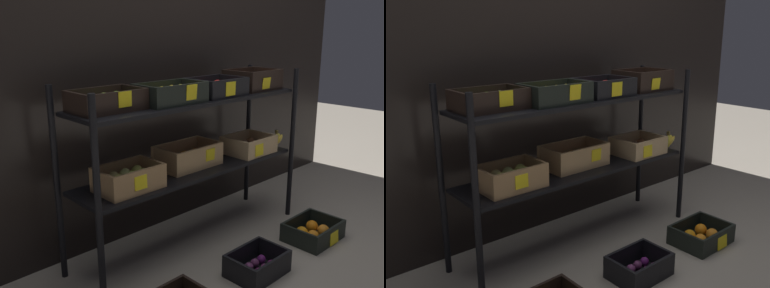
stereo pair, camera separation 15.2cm
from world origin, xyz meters
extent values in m
plane|color=gray|center=(0.00, 0.00, 0.00)|extent=(10.00, 10.00, 0.00)
cube|color=black|center=(0.00, 0.39, 0.87)|extent=(3.90, 0.12, 1.74)
cylinder|color=black|center=(-0.75, -0.19, 0.50)|extent=(0.03, 0.03, 1.01)
cylinder|color=black|center=(0.75, -0.19, 0.50)|extent=(0.03, 0.03, 1.01)
cylinder|color=black|center=(-0.75, 0.19, 0.50)|extent=(0.03, 0.03, 1.01)
cylinder|color=black|center=(0.75, 0.19, 0.50)|extent=(0.03, 0.03, 1.01)
cube|color=black|center=(0.00, 0.00, 0.46)|extent=(1.46, 0.34, 0.02)
cube|color=black|center=(0.00, 0.00, 0.87)|extent=(1.46, 0.34, 0.02)
cube|color=#A87F51|center=(-0.47, -0.03, 0.48)|extent=(0.32, 0.21, 0.01)
cube|color=#A87F51|center=(-0.47, -0.13, 0.54)|extent=(0.32, 0.02, 0.11)
cube|color=#A87F51|center=(-0.47, 0.07, 0.54)|extent=(0.32, 0.02, 0.11)
cube|color=#A87F51|center=(-0.62, -0.03, 0.54)|extent=(0.02, 0.18, 0.11)
cube|color=#A87F51|center=(-0.32, -0.03, 0.54)|extent=(0.02, 0.18, 0.11)
ellipsoid|color=#BCBF4E|center=(-0.55, -0.06, 0.53)|extent=(0.07, 0.07, 0.09)
ellipsoid|color=#A6C155|center=(-0.47, -0.06, 0.53)|extent=(0.07, 0.07, 0.09)
ellipsoid|color=#ABBE56|center=(-0.40, -0.06, 0.53)|extent=(0.07, 0.07, 0.09)
ellipsoid|color=tan|center=(-0.54, 0.00, 0.53)|extent=(0.07, 0.07, 0.09)
ellipsoid|color=#B2BB62|center=(-0.47, 0.00, 0.53)|extent=(0.07, 0.07, 0.09)
ellipsoid|color=#B9BF51|center=(-0.40, 0.00, 0.53)|extent=(0.07, 0.07, 0.09)
cube|color=yellow|center=(-0.48, -0.14, 0.54)|extent=(0.07, 0.01, 0.07)
cube|color=tan|center=(0.00, 0.04, 0.48)|extent=(0.37, 0.22, 0.01)
cube|color=tan|center=(0.00, -0.07, 0.54)|extent=(0.37, 0.02, 0.12)
cube|color=tan|center=(0.00, 0.14, 0.54)|extent=(0.37, 0.02, 0.12)
cube|color=tan|center=(-0.17, 0.04, 0.54)|extent=(0.02, 0.19, 0.12)
cube|color=tan|center=(0.18, 0.04, 0.54)|extent=(0.02, 0.19, 0.12)
sphere|color=orange|center=(-0.09, 0.00, 0.52)|extent=(0.07, 0.07, 0.07)
sphere|color=orange|center=(0.00, 0.00, 0.52)|extent=(0.07, 0.07, 0.07)
sphere|color=orange|center=(0.09, 0.01, 0.52)|extent=(0.07, 0.07, 0.07)
sphere|color=orange|center=(-0.09, 0.06, 0.52)|extent=(0.07, 0.07, 0.07)
sphere|color=orange|center=(0.01, 0.06, 0.52)|extent=(0.07, 0.07, 0.07)
sphere|color=orange|center=(0.09, 0.06, 0.52)|extent=(0.07, 0.07, 0.07)
cube|color=yellow|center=(0.07, -0.08, 0.55)|extent=(0.07, 0.01, 0.07)
cube|color=tan|center=(0.48, -0.03, 0.48)|extent=(0.30, 0.24, 0.01)
cube|color=tan|center=(0.48, -0.15, 0.54)|extent=(0.30, 0.02, 0.10)
cube|color=tan|center=(0.48, 0.08, 0.54)|extent=(0.30, 0.02, 0.10)
cube|color=tan|center=(0.33, -0.03, 0.54)|extent=(0.02, 0.21, 0.10)
cube|color=tan|center=(0.62, -0.03, 0.54)|extent=(0.02, 0.21, 0.10)
ellipsoid|color=brown|center=(0.40, -0.07, 0.52)|extent=(0.05, 0.05, 0.07)
ellipsoid|color=brown|center=(0.48, -0.07, 0.52)|extent=(0.05, 0.05, 0.07)
ellipsoid|color=brown|center=(0.55, -0.07, 0.52)|extent=(0.05, 0.05, 0.07)
ellipsoid|color=brown|center=(0.40, 0.00, 0.52)|extent=(0.05, 0.05, 0.07)
ellipsoid|color=brown|center=(0.48, 0.00, 0.52)|extent=(0.05, 0.05, 0.07)
ellipsoid|color=brown|center=(0.55, 0.01, 0.52)|extent=(0.05, 0.05, 0.07)
cube|color=yellow|center=(0.43, -0.16, 0.52)|extent=(0.08, 0.01, 0.07)
cube|color=black|center=(-0.54, 0.03, 0.88)|extent=(0.34, 0.22, 0.01)
cube|color=black|center=(-0.54, -0.07, 0.93)|extent=(0.34, 0.02, 0.09)
cube|color=black|center=(-0.54, 0.14, 0.93)|extent=(0.34, 0.02, 0.09)
cube|color=black|center=(-0.70, 0.03, 0.93)|extent=(0.02, 0.19, 0.09)
cube|color=black|center=(-0.37, 0.03, 0.93)|extent=(0.02, 0.19, 0.09)
sphere|color=#8DB63C|center=(-0.62, 0.00, 0.92)|extent=(0.07, 0.07, 0.07)
sphere|color=#8DB431|center=(-0.54, 0.01, 0.92)|extent=(0.07, 0.07, 0.07)
sphere|color=#8ABA35|center=(-0.46, 0.00, 0.92)|extent=(0.07, 0.07, 0.07)
sphere|color=#80B73E|center=(-0.62, 0.06, 0.92)|extent=(0.07, 0.07, 0.07)
sphere|color=#8AB53E|center=(-0.53, 0.06, 0.92)|extent=(0.07, 0.07, 0.07)
sphere|color=#89C042|center=(-0.46, 0.06, 0.92)|extent=(0.07, 0.07, 0.07)
cube|color=yellow|center=(-0.51, -0.08, 0.94)|extent=(0.07, 0.01, 0.07)
cube|color=black|center=(-0.18, -0.03, 0.88)|extent=(0.36, 0.21, 0.01)
cube|color=black|center=(-0.18, -0.13, 0.94)|extent=(0.36, 0.02, 0.10)
cube|color=black|center=(-0.18, 0.07, 0.94)|extent=(0.36, 0.02, 0.10)
cube|color=black|center=(-0.36, -0.03, 0.94)|extent=(0.02, 0.18, 0.10)
cube|color=black|center=(-0.01, -0.03, 0.94)|extent=(0.02, 0.18, 0.10)
ellipsoid|color=yellow|center=(-0.28, -0.06, 0.93)|extent=(0.06, 0.06, 0.08)
ellipsoid|color=yellow|center=(-0.22, -0.06, 0.93)|extent=(0.06, 0.06, 0.08)
ellipsoid|color=yellow|center=(-0.15, -0.06, 0.93)|extent=(0.06, 0.06, 0.08)
ellipsoid|color=yellow|center=(-0.08, -0.06, 0.93)|extent=(0.06, 0.06, 0.08)
ellipsoid|color=yellow|center=(-0.29, 0.00, 0.93)|extent=(0.06, 0.06, 0.08)
ellipsoid|color=yellow|center=(-0.22, 0.00, 0.93)|extent=(0.06, 0.06, 0.08)
ellipsoid|color=yellow|center=(-0.15, 0.00, 0.93)|extent=(0.06, 0.06, 0.08)
ellipsoid|color=yellow|center=(-0.08, 0.00, 0.93)|extent=(0.06, 0.06, 0.08)
cube|color=yellow|center=(-0.13, -0.14, 0.94)|extent=(0.07, 0.01, 0.08)
cube|color=black|center=(0.18, -0.02, 0.88)|extent=(0.31, 0.24, 0.01)
cube|color=black|center=(0.18, -0.13, 0.93)|extent=(0.31, 0.02, 0.09)
cube|color=black|center=(0.18, 0.10, 0.93)|extent=(0.31, 0.02, 0.09)
cube|color=black|center=(0.03, -0.02, 0.93)|extent=(0.02, 0.21, 0.09)
cube|color=black|center=(0.33, -0.02, 0.93)|extent=(0.02, 0.21, 0.09)
sphere|color=red|center=(0.13, -0.05, 0.92)|extent=(0.07, 0.07, 0.07)
sphere|color=red|center=(0.24, -0.06, 0.92)|extent=(0.07, 0.07, 0.07)
sphere|color=red|center=(0.12, 0.02, 0.92)|extent=(0.07, 0.07, 0.07)
sphere|color=red|center=(0.23, 0.02, 0.92)|extent=(0.07, 0.07, 0.07)
cube|color=yellow|center=(0.17, -0.14, 0.93)|extent=(0.08, 0.01, 0.08)
cube|color=black|center=(0.54, 0.00, 0.88)|extent=(0.32, 0.25, 0.01)
cube|color=black|center=(0.54, -0.12, 0.95)|extent=(0.32, 0.02, 0.12)
cube|color=black|center=(0.54, 0.12, 0.95)|extent=(0.32, 0.02, 0.12)
cube|color=black|center=(0.39, 0.00, 0.95)|extent=(0.02, 0.22, 0.12)
cube|color=black|center=(0.69, 0.00, 0.95)|extent=(0.02, 0.22, 0.12)
sphere|color=orange|center=(0.46, -0.04, 0.92)|extent=(0.06, 0.06, 0.06)
sphere|color=orange|center=(0.53, -0.04, 0.92)|extent=(0.06, 0.06, 0.06)
sphere|color=orange|center=(0.61, -0.04, 0.92)|extent=(0.06, 0.06, 0.06)
sphere|color=orange|center=(0.46, 0.04, 0.92)|extent=(0.06, 0.06, 0.06)
sphere|color=orange|center=(0.53, 0.04, 0.92)|extent=(0.06, 0.06, 0.06)
sphere|color=orange|center=(0.61, 0.04, 0.92)|extent=(0.06, 0.06, 0.06)
cube|color=yellow|center=(0.51, -0.13, 0.93)|extent=(0.07, 0.01, 0.07)
cylinder|color=brown|center=(0.79, -0.03, 0.56)|extent=(0.02, 0.02, 0.02)
ellipsoid|color=yellow|center=(0.77, -0.04, 0.50)|extent=(0.09, 0.03, 0.08)
ellipsoid|color=yellow|center=(0.77, -0.03, 0.50)|extent=(0.07, 0.03, 0.09)
ellipsoid|color=yellow|center=(0.78, -0.04, 0.50)|extent=(0.05, 0.03, 0.09)
ellipsoid|color=yellow|center=(0.79, -0.03, 0.50)|extent=(0.04, 0.03, 0.09)
ellipsoid|color=yellow|center=(0.80, -0.03, 0.50)|extent=(0.08, 0.03, 0.09)
ellipsoid|color=yellow|center=(0.81, -0.04, 0.50)|extent=(0.09, 0.03, 0.08)
cube|color=black|center=(-0.01, -0.50, 0.01)|extent=(0.31, 0.22, 0.01)
cube|color=black|center=(-0.01, -0.60, 0.07)|extent=(0.31, 0.02, 0.11)
cube|color=black|center=(-0.01, -0.40, 0.07)|extent=(0.31, 0.02, 0.11)
cube|color=black|center=(-0.15, -0.50, 0.07)|extent=(0.02, 0.19, 0.11)
cube|color=black|center=(0.14, -0.50, 0.07)|extent=(0.02, 0.19, 0.11)
sphere|color=#621D4A|center=(-0.09, -0.54, 0.04)|extent=(0.05, 0.05, 0.05)
sphere|color=#661F55|center=(-0.04, -0.54, 0.04)|extent=(0.05, 0.05, 0.05)
sphere|color=#5A2550|center=(0.02, -0.53, 0.04)|extent=(0.05, 0.05, 0.05)
sphere|color=#5E1853|center=(0.08, -0.53, 0.04)|extent=(0.05, 0.05, 0.05)
sphere|color=#65245C|center=(-0.09, -0.46, 0.04)|extent=(0.05, 0.05, 0.05)
sphere|color=#642E5A|center=(-0.03, -0.47, 0.04)|extent=(0.05, 0.05, 0.05)
sphere|color=#56264C|center=(0.02, -0.46, 0.04)|extent=(0.05, 0.05, 0.05)
sphere|color=#56175C|center=(0.08, -0.46, 0.04)|extent=(0.05, 0.05, 0.05)
cube|color=black|center=(0.55, -0.50, 0.01)|extent=(0.34, 0.26, 0.01)
cube|color=black|center=(0.55, -0.62, 0.06)|extent=(0.34, 0.02, 0.10)
cube|color=black|center=(0.55, -0.38, 0.06)|extent=(0.34, 0.02, 0.10)
cube|color=black|center=(0.39, -0.50, 0.06)|extent=(0.02, 0.22, 0.10)
cube|color=black|center=(0.71, -0.50, 0.06)|extent=(0.02, 0.22, 0.10)
sphere|color=orange|center=(0.50, -0.53, 0.05)|extent=(0.07, 0.07, 0.07)
sphere|color=orange|center=(0.61, -0.54, 0.05)|extent=(0.07, 0.07, 0.07)
sphere|color=orange|center=(0.49, -0.46, 0.05)|extent=(0.07, 0.07, 0.07)
sphere|color=orange|center=(0.61, -0.46, 0.05)|extent=(0.07, 0.07, 0.07)
cube|color=yellow|center=(0.58, -0.63, 0.05)|extent=(0.09, 0.01, 0.08)
camera|label=1|loc=(-1.66, -1.71, 1.27)|focal=40.32mm
camera|label=2|loc=(-1.55, -1.82, 1.27)|focal=40.32mm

